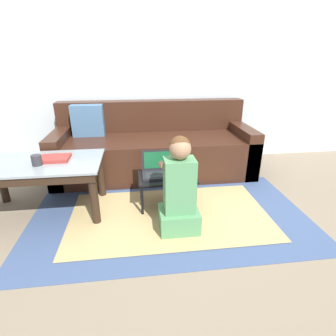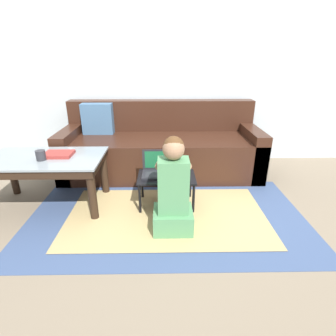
{
  "view_description": "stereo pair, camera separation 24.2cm",
  "coord_description": "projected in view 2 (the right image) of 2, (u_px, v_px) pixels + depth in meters",
  "views": [
    {
      "loc": [
        -0.29,
        -2.04,
        1.3
      ],
      "look_at": [
        -0.01,
        0.17,
        0.36
      ],
      "focal_mm": 28.0,
      "sensor_mm": 36.0,
      "label": 1
    },
    {
      "loc": [
        -0.05,
        -2.06,
        1.3
      ],
      "look_at": [
        -0.01,
        0.17,
        0.36
      ],
      "focal_mm": 28.0,
      "sensor_mm": 36.0,
      "label": 2
    }
  ],
  "objects": [
    {
      "name": "computer_mouse",
      "position": [
        181.0,
        174.0,
        2.39
      ],
      "size": [
        0.06,
        0.11,
        0.04
      ],
      "color": "silver",
      "rests_on": "laptop_desk"
    },
    {
      "name": "wall_back",
      "position": [
        167.0,
        63.0,
        3.21
      ],
      "size": [
        9.0,
        0.06,
        2.5
      ],
      "color": "silver",
      "rests_on": "ground_plane"
    },
    {
      "name": "coffee_table",
      "position": [
        45.0,
        165.0,
        2.36
      ],
      "size": [
        1.04,
        0.6,
        0.48
      ],
      "color": "gray",
      "rests_on": "ground_plane"
    },
    {
      "name": "cup_on_table",
      "position": [
        41.0,
        155.0,
        2.25
      ],
      "size": [
        0.08,
        0.08,
        0.09
      ],
      "color": "#2D2D33",
      "rests_on": "coffee_table"
    },
    {
      "name": "laptop_desk",
      "position": [
        166.0,
        180.0,
        2.41
      ],
      "size": [
        0.52,
        0.34,
        0.3
      ],
      "color": "black",
      "rests_on": "ground_plane"
    },
    {
      "name": "ground_plane",
      "position": [
        170.0,
        212.0,
        2.4
      ],
      "size": [
        16.0,
        16.0,
        0.0
      ],
      "primitive_type": "plane",
      "color": "#7F705B"
    },
    {
      "name": "couch",
      "position": [
        160.0,
        148.0,
        3.16
      ],
      "size": [
        2.28,
        0.84,
        0.82
      ],
      "color": "#381E14",
      "rests_on": "ground_plane"
    },
    {
      "name": "area_rug",
      "position": [
        167.0,
        216.0,
        2.33
      ],
      "size": [
        2.42,
        1.35,
        0.01
      ],
      "color": "#3D517A",
      "rests_on": "ground_plane"
    },
    {
      "name": "laptop",
      "position": [
        159.0,
        171.0,
        2.42
      ],
      "size": [
        0.31,
        0.21,
        0.22
      ],
      "color": "#232328",
      "rests_on": "laptop_desk"
    },
    {
      "name": "book_on_table",
      "position": [
        58.0,
        154.0,
        2.36
      ],
      "size": [
        0.25,
        0.19,
        0.03
      ],
      "color": "#99332D",
      "rests_on": "coffee_table"
    },
    {
      "name": "person_seated",
      "position": [
        173.0,
        191.0,
        2.02
      ],
      "size": [
        0.31,
        0.42,
        0.79
      ],
      "color": "#518E5B",
      "rests_on": "ground_plane"
    }
  ]
}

